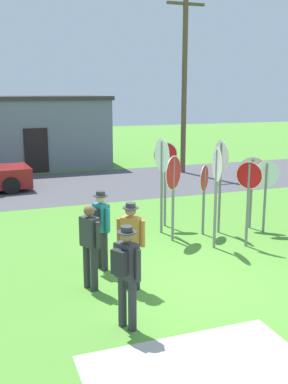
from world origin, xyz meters
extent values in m
plane|color=#518E33|center=(0.00, 0.00, 0.00)|extent=(80.00, 80.00, 0.00)
cube|color=#4C4C51|center=(0.00, 10.25, 0.00)|extent=(60.00, 6.40, 0.01)
cube|color=#ADAAA3|center=(-1.24, -2.95, 0.00)|extent=(3.20, 2.40, 0.01)
cube|color=slate|center=(-1.46, 16.37, 1.67)|extent=(7.47, 5.15, 3.34)
cube|color=#383333|center=(-1.46, 16.37, 3.44)|extent=(7.67, 5.35, 0.20)
cube|color=black|center=(-1.46, 13.77, 1.05)|extent=(1.10, 0.08, 2.10)
cylinder|color=brown|center=(5.07, 11.58, 4.07)|extent=(0.24, 0.24, 8.14)
cube|color=brown|center=(5.07, 11.58, 7.54)|extent=(1.80, 0.12, 0.12)
cylinder|color=black|center=(-3.06, 11.32, 0.32)|extent=(0.65, 0.27, 0.64)
cylinder|color=black|center=(-2.92, 9.53, 0.32)|extent=(0.65, 0.27, 0.64)
cylinder|color=slate|center=(0.60, 3.28, 1.25)|extent=(0.07, 0.07, 2.51)
cylinder|color=white|center=(0.60, 3.28, 2.13)|extent=(0.06, 0.90, 0.90)
cylinder|color=red|center=(0.61, 3.28, 2.13)|extent=(0.06, 0.84, 0.84)
cylinder|color=slate|center=(1.61, 2.76, 0.92)|extent=(0.10, 0.10, 1.84)
cylinder|color=white|center=(1.61, 2.76, 1.54)|extent=(0.50, 0.53, 0.72)
cylinder|color=red|center=(1.61, 2.75, 1.54)|extent=(0.47, 0.50, 0.67)
cylinder|color=slate|center=(0.94, 3.83, 1.18)|extent=(0.09, 0.09, 2.35)
cylinder|color=white|center=(0.94, 3.83, 2.07)|extent=(0.66, 0.18, 0.67)
cylinder|color=red|center=(0.94, 3.82, 2.07)|extent=(0.61, 0.17, 0.62)
cylinder|color=slate|center=(1.38, 1.70, 1.22)|extent=(0.09, 0.09, 2.43)
cylinder|color=white|center=(1.38, 1.70, 2.09)|extent=(0.20, 0.81, 0.82)
cylinder|color=red|center=(1.39, 1.70, 2.09)|extent=(0.19, 0.75, 0.76)
cylinder|color=slate|center=(0.62, 2.55, 1.07)|extent=(0.11, 0.11, 2.15)
cylinder|color=white|center=(0.62, 2.55, 1.78)|extent=(0.67, 0.60, 0.88)
cylinder|color=red|center=(0.63, 2.55, 1.78)|extent=(0.63, 0.56, 0.82)
cylinder|color=slate|center=(2.09, 2.75, 1.23)|extent=(0.07, 0.07, 2.46)
cylinder|color=white|center=(2.09, 2.75, 2.12)|extent=(0.06, 0.83, 0.83)
cylinder|color=red|center=(2.10, 2.75, 2.12)|extent=(0.06, 0.77, 0.77)
cylinder|color=slate|center=(2.18, 1.54, 1.04)|extent=(0.10, 0.10, 2.08)
cylinder|color=white|center=(2.18, 1.54, 1.80)|extent=(0.40, 0.57, 0.68)
cylinder|color=red|center=(2.17, 1.53, 1.80)|extent=(0.37, 0.53, 0.63)
cylinder|color=slate|center=(3.12, 2.82, 0.98)|extent=(0.10, 0.10, 1.96)
cylinder|color=white|center=(3.12, 2.82, 1.62)|extent=(0.68, 0.45, 0.81)
cylinder|color=red|center=(3.13, 2.83, 1.62)|extent=(0.64, 0.42, 0.75)
cylinder|color=slate|center=(3.26, 2.37, 0.95)|extent=(0.09, 0.09, 1.91)
cylinder|color=white|center=(3.26, 2.37, 1.61)|extent=(0.69, 0.20, 0.71)
cylinder|color=red|center=(3.26, 2.38, 1.61)|extent=(0.64, 0.19, 0.66)
cylinder|color=#2D2D33|center=(-1.62, 1.43, 0.44)|extent=(0.14, 0.14, 0.88)
cylinder|color=#2D2D33|center=(-1.54, 1.23, 0.44)|extent=(0.14, 0.14, 0.88)
cube|color=teal|center=(-1.58, 1.33, 1.17)|extent=(0.33, 0.41, 0.58)
cylinder|color=teal|center=(-1.66, 1.55, 1.15)|extent=(0.09, 0.09, 0.52)
cylinder|color=teal|center=(-1.50, 1.10, 1.15)|extent=(0.09, 0.09, 0.52)
sphere|color=beige|center=(-1.58, 1.33, 1.58)|extent=(0.21, 0.21, 0.21)
cylinder|color=#333338|center=(-1.58, 1.33, 1.64)|extent=(0.31, 0.31, 0.02)
cylinder|color=#333338|center=(-1.58, 1.33, 1.69)|extent=(0.19, 0.19, 0.09)
cube|color=#232328|center=(-1.74, 1.27, 1.19)|extent=(0.22, 0.29, 0.40)
cylinder|color=#2D2D33|center=(-2.09, 0.52, 0.44)|extent=(0.14, 0.14, 0.88)
cylinder|color=#2D2D33|center=(-1.99, 0.32, 0.44)|extent=(0.14, 0.14, 0.88)
cube|color=#333338|center=(-2.04, 0.42, 1.17)|extent=(0.36, 0.42, 0.58)
cylinder|color=#333338|center=(-2.15, 0.63, 1.15)|extent=(0.09, 0.09, 0.52)
cylinder|color=#333338|center=(-1.93, 0.21, 1.15)|extent=(0.09, 0.09, 0.52)
sphere|color=brown|center=(-2.04, 0.42, 1.58)|extent=(0.21, 0.21, 0.21)
cylinder|color=#2D2D33|center=(-1.88, -1.15, 0.44)|extent=(0.14, 0.14, 0.88)
cylinder|color=#2D2D33|center=(-1.77, -1.34, 0.44)|extent=(0.14, 0.14, 0.88)
cube|color=#333338|center=(-1.83, -1.24, 1.17)|extent=(0.37, 0.42, 0.58)
cylinder|color=#333338|center=(-1.95, -1.03, 1.15)|extent=(0.09, 0.09, 0.52)
cylinder|color=#333338|center=(-1.71, -1.45, 1.15)|extent=(0.09, 0.09, 0.52)
sphere|color=#9E7051|center=(-1.83, -1.24, 1.58)|extent=(0.21, 0.21, 0.21)
cylinder|color=#333338|center=(-1.83, -1.24, 1.64)|extent=(0.31, 0.31, 0.02)
cylinder|color=#333338|center=(-1.83, -1.24, 1.69)|extent=(0.19, 0.19, 0.09)
cube|color=#232328|center=(-1.98, -1.33, 1.19)|extent=(0.25, 0.30, 0.40)
cylinder|color=#2D2D33|center=(-1.39, 0.23, 0.44)|extent=(0.14, 0.14, 0.88)
cylinder|color=#2D2D33|center=(-1.21, 0.09, 0.44)|extent=(0.14, 0.14, 0.88)
cube|color=#B27533|center=(-1.30, 0.16, 1.17)|extent=(0.42, 0.39, 0.58)
cylinder|color=#B27533|center=(-1.49, 0.30, 1.15)|extent=(0.09, 0.09, 0.52)
cylinder|color=#B27533|center=(-1.11, 0.02, 1.15)|extent=(0.09, 0.09, 0.52)
sphere|color=#9E7051|center=(-1.30, 0.16, 1.58)|extent=(0.21, 0.21, 0.21)
cylinder|color=#333338|center=(-1.30, 0.16, 1.64)|extent=(0.31, 0.31, 0.02)
cylinder|color=#333338|center=(-1.30, 0.16, 1.69)|extent=(0.19, 0.19, 0.09)
camera|label=1|loc=(-3.86, -7.65, 3.80)|focal=42.11mm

